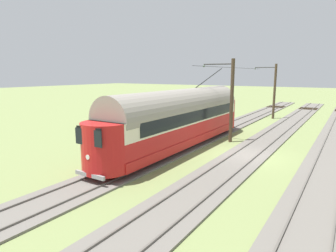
# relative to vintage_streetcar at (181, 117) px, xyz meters

# --- Properties ---
(ground_plane) EXTENTS (220.00, 220.00, 0.00)m
(ground_plane) POSITION_rel_vintage_streetcar_xyz_m (-4.82, -0.35, -2.26)
(ground_plane) COLOR olive
(track_streetcar_siding) EXTENTS (2.80, 80.00, 0.18)m
(track_streetcar_siding) POSITION_rel_vintage_streetcar_xyz_m (-9.64, -0.66, -2.21)
(track_streetcar_siding) COLOR #666059
(track_streetcar_siding) RESTS_ON ground
(track_adjacent_siding) EXTENTS (2.80, 80.00, 0.18)m
(track_adjacent_siding) POSITION_rel_vintage_streetcar_xyz_m (-4.82, -0.66, -2.21)
(track_adjacent_siding) COLOR #666059
(track_adjacent_siding) RESTS_ON ground
(track_third_siding) EXTENTS (2.80, 80.00, 0.18)m
(track_third_siding) POSITION_rel_vintage_streetcar_xyz_m (0.00, -0.66, -2.21)
(track_third_siding) COLOR #666059
(track_third_siding) RESTS_ON ground
(vintage_streetcar) EXTENTS (2.65, 17.89, 5.71)m
(vintage_streetcar) POSITION_rel_vintage_streetcar_xyz_m (0.00, 0.00, 0.00)
(vintage_streetcar) COLOR red
(vintage_streetcar) RESTS_ON ground
(catenary_pole_foreground) EXTENTS (2.68, 0.28, 6.54)m
(catenary_pole_foreground) POSITION_rel_vintage_streetcar_xyz_m (-2.38, -18.28, 1.16)
(catenary_pole_foreground) COLOR #423323
(catenary_pole_foreground) RESTS_ON ground
(catenary_pole_mid_near) EXTENTS (2.68, 0.28, 6.54)m
(catenary_pole_mid_near) POSITION_rel_vintage_streetcar_xyz_m (-2.38, -3.74, 1.16)
(catenary_pole_mid_near) COLOR #423323
(catenary_pole_mid_near) RESTS_ON ground
(overhead_wire_run) EXTENTS (2.47, 18.54, 0.18)m
(overhead_wire_run) POSITION_rel_vintage_streetcar_xyz_m (-0.10, -11.58, 3.74)
(overhead_wire_run) COLOR black
(overhead_wire_run) RESTS_ON ground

